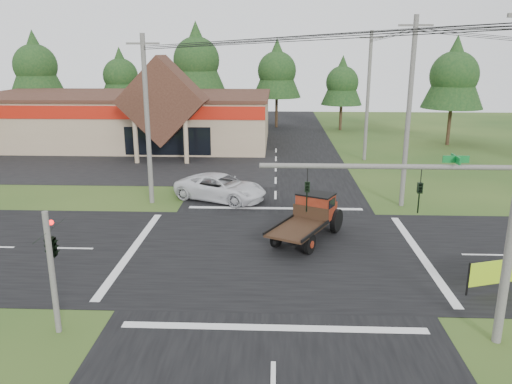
{
  "coord_description": "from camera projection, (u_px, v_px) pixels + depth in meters",
  "views": [
    {
      "loc": [
        0.01,
        -22.64,
        9.39
      ],
      "look_at": [
        -1.04,
        2.96,
        2.2
      ],
      "focal_mm": 35.0,
      "sensor_mm": 36.0,
      "label": 1
    }
  ],
  "objects": [
    {
      "name": "ground",
      "position": [
        275.0,
        252.0,
        24.32
      ],
      "size": [
        120.0,
        120.0,
        0.0
      ],
      "primitive_type": "plane",
      "color": "#234217",
      "rests_on": "ground"
    },
    {
      "name": "tree_row_a",
      "position": [
        35.0,
        64.0,
        61.81
      ],
      "size": [
        6.72,
        6.72,
        12.12
      ],
      "color": "#332316",
      "rests_on": "ground"
    },
    {
      "name": "antique_flatbed_truck",
      "position": [
        307.0,
        219.0,
        25.55
      ],
      "size": [
        4.39,
        5.83,
        2.29
      ],
      "primitive_type": null,
      "rotation": [
        0.0,
        0.0,
        -0.48
      ],
      "color": "#621C0E",
      "rests_on": "ground"
    },
    {
      "name": "utility_pole_nw",
      "position": [
        147.0,
        119.0,
        30.88
      ],
      "size": [
        2.0,
        0.3,
        10.5
      ],
      "color": "#595651",
      "rests_on": "ground"
    },
    {
      "name": "road_ns",
      "position": [
        275.0,
        252.0,
        24.32
      ],
      "size": [
        12.0,
        120.0,
        0.02
      ],
      "primitive_type": "cube",
      "color": "black",
      "rests_on": "ground"
    },
    {
      "name": "white_pickup",
      "position": [
        221.0,
        188.0,
        32.7
      ],
      "size": [
        6.66,
        5.0,
        1.68
      ],
      "primitive_type": "imported",
      "rotation": [
        0.0,
        0.0,
        1.15
      ],
      "color": "silver",
      "rests_on": "ground"
    },
    {
      "name": "utility_pole_n",
      "position": [
        368.0,
        96.0,
        43.62
      ],
      "size": [
        2.0,
        0.3,
        11.2
      ],
      "color": "#595651",
      "rests_on": "ground"
    },
    {
      "name": "tree_row_d",
      "position": [
        277.0,
        69.0,
        62.73
      ],
      "size": [
        6.16,
        6.16,
        11.11
      ],
      "color": "#332316",
      "rests_on": "ground"
    },
    {
      "name": "tree_row_c",
      "position": [
        196.0,
        58.0,
        61.8
      ],
      "size": [
        7.28,
        7.28,
        13.13
      ],
      "color": "#332316",
      "rests_on": "ground"
    },
    {
      "name": "tree_row_b",
      "position": [
        120.0,
        74.0,
        63.7
      ],
      "size": [
        5.6,
        5.6,
        10.1
      ],
      "color": "#332316",
      "rests_on": "ground"
    },
    {
      "name": "parking_apron",
      "position": [
        114.0,
        165.0,
        43.15
      ],
      "size": [
        28.0,
        14.0,
        0.02
      ],
      "primitive_type": "cube",
      "color": "black",
      "rests_on": "ground"
    },
    {
      "name": "tree_row_e",
      "position": [
        342.0,
        81.0,
        60.86
      ],
      "size": [
        5.04,
        5.04,
        9.09
      ],
      "color": "#332316",
      "rests_on": "ground"
    },
    {
      "name": "traffic_signal_mast",
      "position": [
        460.0,
        216.0,
        15.68
      ],
      "size": [
        8.12,
        0.24,
        7.0
      ],
      "color": "#595651",
      "rests_on": "ground"
    },
    {
      "name": "cvs_building",
      "position": [
        128.0,
        117.0,
        52.63
      ],
      "size": [
        30.4,
        18.2,
        9.19
      ],
      "color": "tan",
      "rests_on": "ground"
    },
    {
      "name": "utility_pole_ne",
      "position": [
        409.0,
        112.0,
        30.11
      ],
      "size": [
        2.0,
        0.3,
        11.5
      ],
      "color": "#595651",
      "rests_on": "ground"
    },
    {
      "name": "road_ew",
      "position": [
        275.0,
        252.0,
        24.32
      ],
      "size": [
        120.0,
        12.0,
        0.02
      ],
      "primitive_type": "cube",
      "color": "black",
      "rests_on": "ground"
    },
    {
      "name": "traffic_signal_corner",
      "position": [
        50.0,
        235.0,
        16.62
      ],
      "size": [
        0.53,
        2.48,
        4.4
      ],
      "color": "#595651",
      "rests_on": "ground"
    },
    {
      "name": "roadside_banner",
      "position": [
        511.0,
        274.0,
        20.29
      ],
      "size": [
        4.0,
        1.39,
        1.42
      ],
      "primitive_type": null,
      "rotation": [
        0.0,
        0.0,
        0.31
      ],
      "color": "#97C41A",
      "rests_on": "ground"
    },
    {
      "name": "tree_side_ne",
      "position": [
        454.0,
        73.0,
        50.48
      ],
      "size": [
        6.16,
        6.16,
        11.11
      ],
      "color": "#332316",
      "rests_on": "ground"
    }
  ]
}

